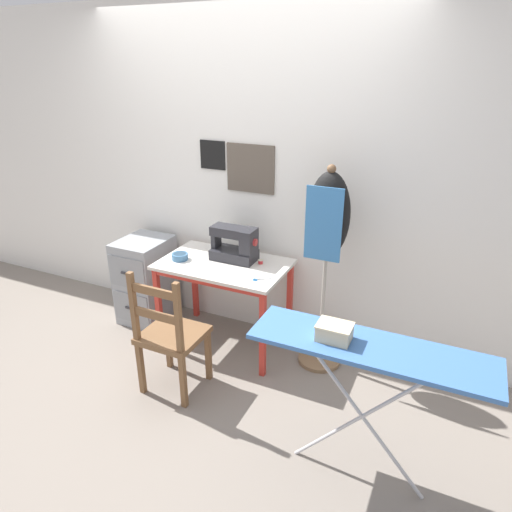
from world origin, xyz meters
name	(u,v)px	position (x,y,z in m)	size (l,w,h in m)	color
ground_plane	(207,362)	(0.00, 0.00, 0.00)	(14.00, 14.00, 0.00)	gray
wall_back	(244,179)	(0.00, 0.67, 1.28)	(10.00, 0.07, 2.55)	silver
sewing_table	(223,274)	(0.00, 0.29, 0.62)	(0.97, 0.60, 0.71)	silver
sewing_machine	(236,245)	(0.06, 0.39, 0.83)	(0.36, 0.19, 0.29)	#28282D
fabric_bowl	(180,256)	(-0.34, 0.22, 0.73)	(0.13, 0.13, 0.05)	teal
scissors	(259,279)	(0.36, 0.16, 0.71)	(0.12, 0.12, 0.01)	silver
thread_spool_near_machine	(261,262)	(0.26, 0.40, 0.72)	(0.04, 0.04, 0.03)	red
wooden_chair	(170,336)	(-0.06, -0.35, 0.43)	(0.40, 0.38, 0.92)	brown
filing_cabinet	(146,280)	(-0.81, 0.36, 0.37)	(0.38, 0.47, 0.74)	#93999E
dress_form	(328,229)	(0.77, 0.37, 1.07)	(0.32, 0.32, 1.51)	#846647
ironing_board	(370,354)	(1.27, -0.54, 0.80)	(1.18, 0.33, 0.86)	#3D6BAD
storage_box	(334,332)	(1.10, -0.56, 0.89)	(0.17, 0.13, 0.09)	beige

